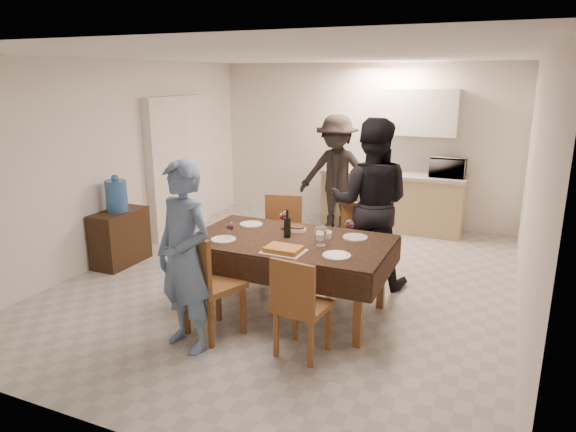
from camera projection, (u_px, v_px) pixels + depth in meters
name	position (u px, v px, depth m)	size (l,w,h in m)	color
floor	(291.00, 280.00, 6.20)	(5.00, 6.00, 0.02)	#AFAFAA
ceiling	(292.00, 56.00, 5.51)	(5.00, 6.00, 0.02)	white
wall_back	(363.00, 144.00, 8.51)	(5.00, 0.02, 2.60)	silver
wall_front	(103.00, 256.00, 3.21)	(5.00, 0.02, 2.60)	silver
wall_left	(119.00, 161.00, 6.82)	(0.02, 6.00, 2.60)	silver
wall_right	(532.00, 194.00, 4.89)	(0.02, 6.00, 2.60)	silver
stub_partition	(178.00, 166.00, 7.92)	(0.15, 1.40, 2.10)	white
kitchen_base_cabinet	(392.00, 202.00, 8.22)	(2.20, 0.60, 0.86)	tan
kitchen_worktop	(393.00, 174.00, 8.10)	(2.24, 0.64, 0.05)	#9F9F9A
upper_cabinet	(418.00, 112.00, 7.86)	(1.20, 0.34, 0.70)	silver
dining_table	(290.00, 242.00, 5.22)	(2.02, 1.18, 0.79)	black
chair_near_left	(208.00, 276.00, 4.68)	(0.60, 0.62, 0.56)	brown
chair_near_right	(299.00, 298.00, 4.36)	(0.47, 0.47, 0.50)	brown
chair_far_left	(277.00, 233.00, 6.01)	(0.54, 0.55, 0.54)	brown
chair_far_right	(351.00, 243.00, 5.66)	(0.49, 0.49, 0.54)	brown
console	(120.00, 238.00, 6.68)	(0.38, 0.77, 0.71)	black
water_jug	(116.00, 196.00, 6.53)	(0.27, 0.27, 0.40)	#376DB3
wine_bottle	(287.00, 223.00, 5.24)	(0.07, 0.07, 0.29)	black
water_pitcher	(321.00, 236.00, 5.01)	(0.12, 0.12, 0.18)	white
savoury_tart	(284.00, 249.00, 4.83)	(0.39, 0.29, 0.05)	#B87435
salad_bowl	(324.00, 235.00, 5.25)	(0.16, 0.16, 0.06)	white
mushroom_dish	(296.00, 229.00, 5.47)	(0.21, 0.21, 0.04)	white
wine_glass_a	(230.00, 230.00, 5.18)	(0.08, 0.08, 0.19)	white
wine_glass_b	(349.00, 229.00, 5.19)	(0.09, 0.09, 0.21)	white
wine_glass_c	(284.00, 220.00, 5.53)	(0.09, 0.09, 0.21)	white
plate_near_left	(224.00, 239.00, 5.18)	(0.25, 0.25, 0.01)	white
plate_near_right	(337.00, 255.00, 4.71)	(0.26, 0.26, 0.02)	white
plate_far_left	(251.00, 224.00, 5.71)	(0.26, 0.26, 0.01)	white
plate_far_right	(355.00, 237.00, 5.24)	(0.26, 0.26, 0.01)	white
microwave	(448.00, 167.00, 7.74)	(0.51, 0.35, 0.28)	silver
person_near	(184.00, 257.00, 4.48)	(0.63, 0.41, 1.72)	slate
person_far	(370.00, 204.00, 5.88)	(0.95, 0.74, 1.95)	black
person_kitchen	(336.00, 174.00, 8.01)	(1.18, 0.68, 1.82)	black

